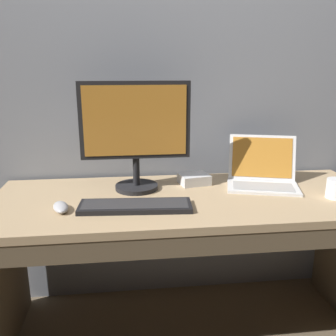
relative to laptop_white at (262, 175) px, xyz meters
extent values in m
plane|color=brown|center=(-0.40, -0.12, -0.79)|extent=(14.00, 14.00, 0.00)
cube|color=gray|center=(-0.40, 0.27, 0.63)|extent=(5.10, 0.04, 2.83)
cube|color=tan|center=(-0.40, -0.12, -0.07)|extent=(1.81, 0.69, 0.03)
cube|color=brown|center=(-1.28, -0.12, -0.44)|extent=(0.05, 0.63, 0.70)
cube|color=brown|center=(-0.40, -0.45, -0.13)|extent=(1.74, 0.02, 0.09)
cube|color=white|center=(-0.01, -0.05, -0.05)|extent=(0.39, 0.29, 0.01)
cube|color=#ACACAC|center=(-0.02, -0.06, -0.04)|extent=(0.31, 0.20, 0.00)
cube|color=white|center=(0.02, 0.08, 0.07)|extent=(0.35, 0.17, 0.22)
cube|color=#C67F2D|center=(0.02, 0.08, 0.07)|extent=(0.31, 0.15, 0.20)
cylinder|color=black|center=(-0.64, 0.01, -0.04)|extent=(0.21, 0.21, 0.02)
cylinder|color=black|center=(-0.64, 0.01, 0.04)|extent=(0.03, 0.03, 0.14)
cube|color=black|center=(-0.64, 0.00, 0.29)|extent=(0.52, 0.03, 0.36)
cube|color=#C67F2D|center=(-0.64, -0.01, 0.29)|extent=(0.48, 0.00, 0.33)
cube|color=black|center=(-0.65, -0.24, -0.04)|extent=(0.49, 0.18, 0.02)
cube|color=#2D2D30|center=(-0.65, -0.24, -0.03)|extent=(0.46, 0.15, 0.00)
ellipsoid|color=#B7B7BC|center=(-0.96, -0.23, -0.04)|extent=(0.09, 0.14, 0.03)
cube|color=silver|center=(-0.34, 0.06, -0.03)|extent=(0.17, 0.14, 0.05)
cylinder|color=white|center=(0.27, -0.22, -0.01)|extent=(0.09, 0.09, 0.09)
camera|label=1|loc=(-0.68, -1.71, 0.54)|focal=39.16mm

